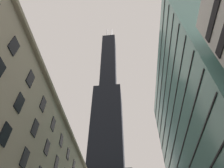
{
  "coord_description": "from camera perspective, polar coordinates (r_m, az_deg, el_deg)",
  "views": [
    {
      "loc": [
        1.38,
        -8.02,
        1.24
      ],
      "look_at": [
        -1.96,
        25.97,
        38.19
      ],
      "focal_mm": 31.87,
      "sensor_mm": 36.0,
      "label": 1
    }
  ],
  "objects": [
    {
      "name": "dark_skyscraper",
      "position": [
        111.86,
        -1.43,
        -17.86
      ],
      "size": [
        25.23,
        25.23,
        188.87
      ],
      "color": "black",
      "rests_on": "ground"
    }
  ]
}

